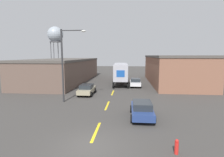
% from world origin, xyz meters
% --- Properties ---
extents(ground_plane, '(160.00, 160.00, 0.00)m').
position_xyz_m(ground_plane, '(0.00, 0.00, 0.00)').
color(ground_plane, '#3D3A38').
extents(road_centerline, '(0.20, 16.75, 0.01)m').
position_xyz_m(road_centerline, '(0.00, 8.64, 0.00)').
color(road_centerline, yellow).
rests_on(road_centerline, ground_plane).
extents(warehouse_left, '(9.80, 25.50, 4.76)m').
position_xyz_m(warehouse_left, '(-11.42, 26.17, 2.39)').
color(warehouse_left, brown).
rests_on(warehouse_left, ground_plane).
extents(warehouse_right, '(9.01, 20.66, 5.49)m').
position_xyz_m(warehouse_right, '(11.02, 25.38, 2.75)').
color(warehouse_right, brown).
rests_on(warehouse_right, ground_plane).
extents(semi_truck, '(3.16, 13.26, 3.94)m').
position_xyz_m(semi_truck, '(0.78, 24.45, 2.34)').
color(semi_truck, '#B21919').
rests_on(semi_truck, ground_plane).
extents(parked_car_right_near, '(2.03, 4.28, 1.47)m').
position_xyz_m(parked_car_right_near, '(3.51, 5.16, 0.78)').
color(parked_car_right_near, navy).
rests_on(parked_car_right_near, ground_plane).
extents(parked_car_left_far, '(2.03, 4.28, 1.47)m').
position_xyz_m(parked_car_left_far, '(-3.51, 13.70, 0.78)').
color(parked_car_left_far, tan).
rests_on(parked_car_left_far, ground_plane).
extents(parked_car_right_far, '(2.03, 4.28, 1.47)m').
position_xyz_m(parked_car_right_far, '(3.51, 20.89, 0.78)').
color(parked_car_right_far, silver).
rests_on(parked_car_right_far, ground_plane).
extents(water_tower, '(6.13, 6.13, 16.79)m').
position_xyz_m(water_tower, '(-26.69, 58.29, 13.53)').
color(water_tower, '#47474C').
rests_on(water_tower, ground_plane).
extents(street_lamp, '(2.96, 0.32, 8.43)m').
position_xyz_m(street_lamp, '(-5.01, 9.69, 4.91)').
color(street_lamp, '#2D2D30').
rests_on(street_lamp, ground_plane).
extents(fire_hydrant, '(0.22, 0.22, 0.87)m').
position_xyz_m(fire_hydrant, '(5.02, -0.48, 0.43)').
color(fire_hydrant, red).
rests_on(fire_hydrant, ground_plane).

